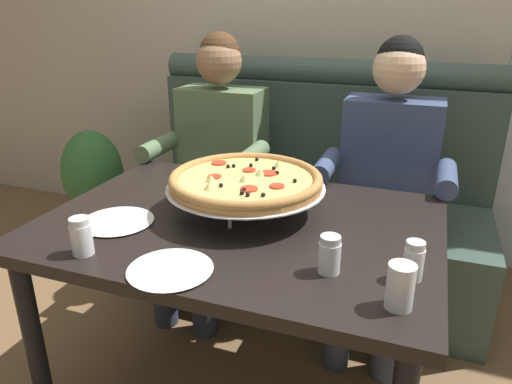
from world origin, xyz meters
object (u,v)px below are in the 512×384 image
object	(u,v)px
shaker_parmesan	(413,263)
plate_near_left	(170,267)
shaker_oregano	(82,239)
shaker_pepper_flakes	(329,257)
plate_near_right	(117,220)
potted_plant	(94,181)
diner_left	(214,157)
dining_table	(240,244)
drinking_glass	(400,288)
diner_right	(386,177)
booth_bench	(307,208)
pizza	(246,181)

from	to	relation	value
shaker_parmesan	plate_near_left	distance (m)	0.62
shaker_oregano	shaker_pepper_flakes	xyz separation A→B (m)	(0.67, 0.14, -0.00)
plate_near_right	potted_plant	bearing A→B (deg)	132.49
diner_left	shaker_pepper_flakes	distance (m)	1.14
dining_table	shaker_parmesan	xyz separation A→B (m)	(0.55, -0.18, 0.13)
plate_near_left	drinking_glass	world-z (taller)	drinking_glass
diner_right	booth_bench	bearing A→B (deg)	146.16
pizza	plate_near_right	xyz separation A→B (m)	(-0.36, -0.23, -0.10)
plate_near_right	drinking_glass	bearing A→B (deg)	-10.34
shaker_oregano	plate_near_left	distance (m)	0.28
booth_bench	shaker_pepper_flakes	bearing A→B (deg)	-73.34
shaker_oregano	shaker_pepper_flakes	size ratio (longest dim) A/B	1.06
dining_table	pizza	bearing A→B (deg)	95.75
diner_left	plate_near_left	size ratio (longest dim) A/B	5.58
diner_left	shaker_oregano	size ratio (longest dim) A/B	11.60
pizza	plate_near_left	bearing A→B (deg)	-95.78
plate_near_right	drinking_glass	world-z (taller)	drinking_glass
dining_table	shaker_parmesan	distance (m)	0.59
potted_plant	diner_right	bearing A→B (deg)	-8.11
plate_near_right	shaker_parmesan	bearing A→B (deg)	-1.47
shaker_pepper_flakes	plate_near_left	xyz separation A→B (m)	(-0.39, -0.14, -0.03)
diner_right	shaker_oregano	world-z (taller)	diner_right
diner_right	shaker_pepper_flakes	distance (m)	0.87
shaker_pepper_flakes	drinking_glass	size ratio (longest dim) A/B	0.94
booth_bench	shaker_oregano	size ratio (longest dim) A/B	16.07
diner_right	shaker_oregano	bearing A→B (deg)	-125.58
drinking_glass	shaker_oregano	bearing A→B (deg)	-177.02
booth_bench	pizza	bearing A→B (deg)	-90.53
dining_table	pizza	xyz separation A→B (m)	(-0.01, 0.08, 0.19)
booth_bench	shaker_oregano	bearing A→B (deg)	-104.36
diner_right	plate_near_right	world-z (taller)	diner_right
dining_table	plate_near_left	bearing A→B (deg)	-98.23
plate_near_right	shaker_pepper_flakes	bearing A→B (deg)	-5.18
shaker_pepper_flakes	potted_plant	bearing A→B (deg)	146.21
shaker_oregano	potted_plant	distance (m)	1.65
shaker_pepper_flakes	potted_plant	xyz separation A→B (m)	(-1.67, 1.12, -0.39)
booth_bench	dining_table	distance (m)	0.95
plate_near_left	pizza	bearing A→B (deg)	84.22
plate_near_left	potted_plant	size ratio (longest dim) A/B	0.33
drinking_glass	booth_bench	bearing A→B (deg)	112.99
dining_table	diner_right	xyz separation A→B (m)	(0.40, 0.65, 0.06)
shaker_parmesan	shaker_pepper_flakes	world-z (taller)	shaker_parmesan
dining_table	potted_plant	xyz separation A→B (m)	(-1.33, 0.90, -0.26)
diner_right	shaker_pepper_flakes	bearing A→B (deg)	-93.75
dining_table	shaker_pepper_flakes	world-z (taller)	shaker_pepper_flakes
diner_left	diner_right	distance (m)	0.79
diner_right	plate_near_right	distance (m)	1.11
dining_table	pizza	size ratio (longest dim) A/B	2.39
drinking_glass	shaker_parmesan	bearing A→B (deg)	81.04
dining_table	drinking_glass	xyz separation A→B (m)	(0.52, -0.31, 0.14)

